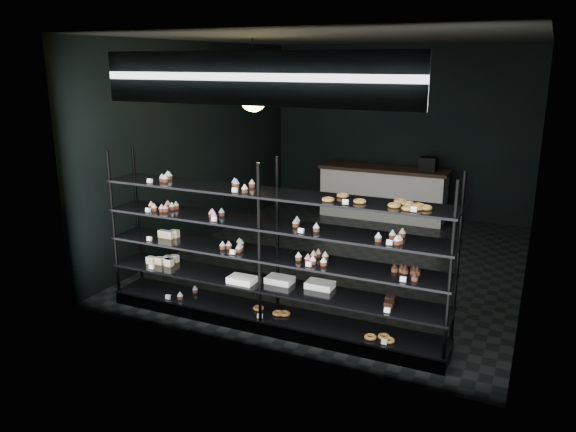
{
  "coord_description": "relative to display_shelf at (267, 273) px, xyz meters",
  "views": [
    {
      "loc": [
        2.56,
        -7.64,
        2.92
      ],
      "look_at": [
        -0.09,
        -1.9,
        1.15
      ],
      "focal_mm": 35.0,
      "sensor_mm": 36.0,
      "label": 1
    }
  ],
  "objects": [
    {
      "name": "pendant_lamp",
      "position": [
        -0.77,
        1.18,
        1.82
      ],
      "size": [
        0.34,
        0.34,
        0.9
      ],
      "color": "black",
      "rests_on": "room"
    },
    {
      "name": "display_shelf",
      "position": [
        0.0,
        0.0,
        0.0
      ],
      "size": [
        4.0,
        0.5,
        1.91
      ],
      "color": "black",
      "rests_on": "room"
    },
    {
      "name": "signage",
      "position": [
        0.09,
        -0.48,
        2.12
      ],
      "size": [
        3.3,
        0.05,
        0.5
      ],
      "color": "#0C0F3C",
      "rests_on": "room"
    },
    {
      "name": "room",
      "position": [
        0.09,
        2.45,
        0.97
      ],
      "size": [
        5.01,
        6.01,
        3.2
      ],
      "color": "black",
      "rests_on": "ground"
    },
    {
      "name": "service_counter",
      "position": [
        -0.03,
        4.95,
        -0.13
      ],
      "size": [
        2.41,
        0.65,
        1.23
      ],
      "color": "silver",
      "rests_on": "room"
    }
  ]
}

